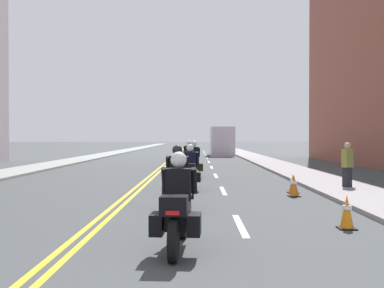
% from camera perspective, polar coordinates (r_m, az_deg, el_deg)
% --- Properties ---
extents(ground_plane, '(264.00, 264.00, 0.00)m').
position_cam_1_polar(ground_plane, '(49.35, -1.82, -1.25)').
color(ground_plane, '#404346').
extents(sidewalk_left, '(2.37, 144.00, 0.12)m').
position_cam_1_polar(sidewalk_left, '(50.16, -10.00, -1.16)').
color(sidewalk_left, gray).
rests_on(sidewalk_left, ground).
extents(sidewalk_right, '(2.37, 144.00, 0.12)m').
position_cam_1_polar(sidewalk_right, '(49.57, 6.45, -1.18)').
color(sidewalk_right, gray).
rests_on(sidewalk_right, ground).
extents(centreline_yellow_inner, '(0.12, 132.00, 0.01)m').
position_cam_1_polar(centreline_yellow_inner, '(49.36, -1.96, -1.25)').
color(centreline_yellow_inner, yellow).
rests_on(centreline_yellow_inner, ground).
extents(centreline_yellow_outer, '(0.12, 132.00, 0.01)m').
position_cam_1_polar(centreline_yellow_outer, '(49.35, -1.69, -1.25)').
color(centreline_yellow_outer, yellow).
rests_on(centreline_yellow_outer, ground).
extents(lane_dashes_white, '(0.14, 56.40, 0.01)m').
position_cam_1_polar(lane_dashes_white, '(30.34, 2.29, -2.56)').
color(lane_dashes_white, silver).
rests_on(lane_dashes_white, ground).
extents(building_right_1, '(6.15, 16.38, 19.87)m').
position_cam_1_polar(building_right_1, '(36.04, 22.69, 13.81)').
color(building_right_1, brown).
rests_on(building_right_1, ground).
extents(motorcycle_0, '(0.78, 2.21, 1.58)m').
position_cam_1_polar(motorcycle_0, '(7.26, -1.78, -8.38)').
color(motorcycle_0, black).
rests_on(motorcycle_0, ground).
extents(motorcycle_1, '(0.78, 2.25, 1.62)m').
position_cam_1_polar(motorcycle_1, '(11.32, -1.85, -5.02)').
color(motorcycle_1, black).
rests_on(motorcycle_1, ground).
extents(motorcycle_2, '(0.78, 2.20, 1.58)m').
position_cam_1_polar(motorcycle_2, '(15.53, -0.26, -3.51)').
color(motorcycle_2, black).
rests_on(motorcycle_2, ground).
extents(motorcycle_3, '(0.78, 2.19, 1.66)m').
position_cam_1_polar(motorcycle_3, '(20.12, 0.23, -2.42)').
color(motorcycle_3, black).
rests_on(motorcycle_3, ground).
extents(motorcycle_4, '(0.77, 2.23, 1.63)m').
position_cam_1_polar(motorcycle_4, '(25.01, -0.41, -1.83)').
color(motorcycle_4, black).
rests_on(motorcycle_4, ground).
extents(traffic_cone_0, '(0.34, 0.34, 0.68)m').
position_cam_1_polar(traffic_cone_0, '(9.52, 18.95, -8.13)').
color(traffic_cone_0, black).
rests_on(traffic_cone_0, ground).
extents(traffic_cone_1, '(0.36, 0.36, 0.66)m').
position_cam_1_polar(traffic_cone_1, '(14.20, 12.75, -5.17)').
color(traffic_cone_1, black).
rests_on(traffic_cone_1, ground).
extents(traffic_cone_2, '(0.34, 0.34, 0.64)m').
position_cam_1_polar(traffic_cone_2, '(15.06, 12.63, -4.88)').
color(traffic_cone_2, black).
rests_on(traffic_cone_2, ground).
extents(pedestrian_0, '(0.48, 0.41, 1.64)m').
position_cam_1_polar(pedestrian_0, '(16.35, 19.01, -2.59)').
color(pedestrian_0, '#24232D').
rests_on(pedestrian_0, ground).
extents(parked_truck, '(2.20, 6.50, 2.80)m').
position_cam_1_polar(parked_truck, '(44.89, 3.75, 0.17)').
color(parked_truck, silver).
rests_on(parked_truck, ground).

